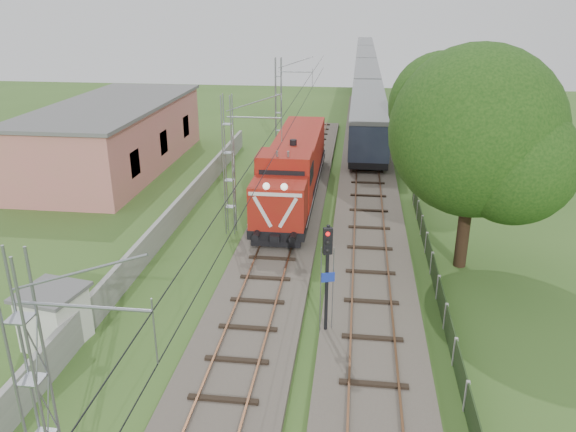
# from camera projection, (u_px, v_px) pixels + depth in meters

# --- Properties ---
(ground) EXTENTS (140.00, 140.00, 0.00)m
(ground) POSITION_uv_depth(u_px,v_px,m) (241.00, 357.00, 21.44)
(ground) COLOR #375A22
(ground) RESTS_ON ground
(track_main) EXTENTS (4.20, 70.00, 0.45)m
(track_main) POSITION_uv_depth(u_px,v_px,m) (269.00, 271.00, 27.85)
(track_main) COLOR #6B6054
(track_main) RESTS_ON ground
(track_side) EXTENTS (4.20, 80.00, 0.45)m
(track_side) POSITION_uv_depth(u_px,v_px,m) (368.00, 191.00, 39.29)
(track_side) COLOR #6B6054
(track_side) RESTS_ON ground
(catenary) EXTENTS (3.31, 70.00, 8.00)m
(catenary) POSITION_uv_depth(u_px,v_px,m) (230.00, 166.00, 31.40)
(catenary) COLOR gray
(catenary) RESTS_ON ground
(boundary_wall) EXTENTS (0.25, 40.00, 1.50)m
(boundary_wall) POSITION_uv_depth(u_px,v_px,m) (173.00, 218.00, 33.01)
(boundary_wall) COLOR #9E9E99
(boundary_wall) RESTS_ON ground
(station_building) EXTENTS (8.40, 20.40, 5.22)m
(station_building) POSITION_uv_depth(u_px,v_px,m) (115.00, 136.00, 44.39)
(station_building) COLOR #CC6D6E
(station_building) RESTS_ON ground
(fence) EXTENTS (0.12, 32.00, 1.20)m
(fence) POSITION_uv_depth(u_px,v_px,m) (446.00, 316.00, 23.08)
(fence) COLOR black
(fence) RESTS_ON ground
(locomotive) EXTENTS (3.09, 17.65, 4.48)m
(locomotive) POSITION_uv_depth(u_px,v_px,m) (294.00, 168.00, 37.22)
(locomotive) COLOR black
(locomotive) RESTS_ON ground
(coach_rake) EXTENTS (3.17, 94.71, 3.67)m
(coach_rake) POSITION_uv_depth(u_px,v_px,m) (366.00, 69.00, 85.53)
(coach_rake) COLOR black
(coach_rake) RESTS_ON ground
(signal_post) EXTENTS (0.52, 0.42, 4.84)m
(signal_post) POSITION_uv_depth(u_px,v_px,m) (327.00, 263.00, 21.57)
(signal_post) COLOR black
(signal_post) RESTS_ON ground
(relay_hut) EXTENTS (2.65, 2.65, 2.35)m
(relay_hut) POSITION_uv_depth(u_px,v_px,m) (54.00, 317.00, 21.93)
(relay_hut) COLOR silver
(relay_hut) RESTS_ON ground
(tree_a) EXTENTS (8.52, 8.12, 11.05)m
(tree_a) POSITION_uv_depth(u_px,v_px,m) (478.00, 133.00, 26.27)
(tree_a) COLOR #321E14
(tree_a) RESTS_ON ground
(tree_b) EXTENTS (6.00, 5.72, 7.78)m
(tree_b) POSITION_uv_depth(u_px,v_px,m) (486.00, 115.00, 40.92)
(tree_b) COLOR #321E14
(tree_b) RESTS_ON ground
(tree_c) EXTENTS (6.20, 5.90, 8.03)m
(tree_c) POSITION_uv_depth(u_px,v_px,m) (439.00, 111.00, 41.56)
(tree_c) COLOR #321E14
(tree_c) RESTS_ON ground
(tree_d) EXTENTS (7.07, 6.73, 9.16)m
(tree_d) POSITION_uv_depth(u_px,v_px,m) (474.00, 81.00, 51.31)
(tree_d) COLOR #321E14
(tree_d) RESTS_ON ground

